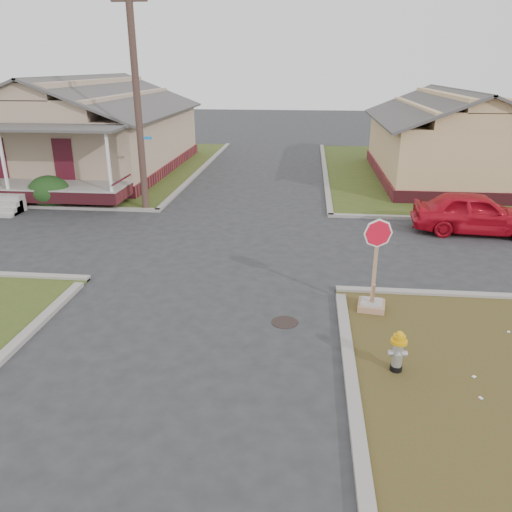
# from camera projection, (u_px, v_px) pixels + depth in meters

# --- Properties ---
(ground) EXTENTS (120.00, 120.00, 0.00)m
(ground) POSITION_uv_depth(u_px,v_px,m) (199.00, 309.00, 12.61)
(ground) COLOR #28282A
(ground) RESTS_ON ground
(verge_far_left) EXTENTS (19.00, 19.00, 0.05)m
(verge_far_left) POSITION_uv_depth(u_px,v_px,m) (52.00, 165.00, 30.58)
(verge_far_left) COLOR #384A1A
(verge_far_left) RESTS_ON ground
(curbs) EXTENTS (80.00, 40.00, 0.12)m
(curbs) POSITION_uv_depth(u_px,v_px,m) (229.00, 243.00, 17.26)
(curbs) COLOR gray
(curbs) RESTS_ON ground
(manhole) EXTENTS (0.64, 0.64, 0.01)m
(manhole) POSITION_uv_depth(u_px,v_px,m) (285.00, 322.00, 11.93)
(manhole) COLOR black
(manhole) RESTS_ON ground
(corner_house) EXTENTS (10.10, 15.50, 5.30)m
(corner_house) POSITION_uv_depth(u_px,v_px,m) (86.00, 131.00, 28.26)
(corner_house) COLOR maroon
(corner_house) RESTS_ON ground
(side_house_yellow) EXTENTS (7.60, 11.60, 4.70)m
(side_house_yellow) POSITION_uv_depth(u_px,v_px,m) (450.00, 138.00, 26.18)
(side_house_yellow) COLOR maroon
(side_house_yellow) RESTS_ON ground
(utility_pole) EXTENTS (1.80, 0.28, 9.00)m
(utility_pole) POSITION_uv_depth(u_px,v_px,m) (137.00, 95.00, 19.62)
(utility_pole) COLOR #402D25
(utility_pole) RESTS_ON ground
(fire_hydrant) EXTENTS (0.33, 0.33, 0.88)m
(fire_hydrant) POSITION_uv_depth(u_px,v_px,m) (398.00, 349.00, 9.82)
(fire_hydrant) COLOR black
(fire_hydrant) RESTS_ON ground
(stop_sign) EXTENTS (0.67, 0.65, 2.36)m
(stop_sign) POSITION_uv_depth(u_px,v_px,m) (373.00, 290.00, 12.32)
(stop_sign) COLOR tan
(stop_sign) RESTS_ON ground
(red_sedan) EXTENTS (4.54, 2.10, 1.50)m
(red_sedan) POSITION_uv_depth(u_px,v_px,m) (476.00, 213.00, 18.07)
(red_sedan) COLOR red
(red_sedan) RESTS_ON ground
(hedge_right) EXTENTS (1.61, 1.32, 1.23)m
(hedge_right) POSITION_uv_depth(u_px,v_px,m) (49.00, 191.00, 21.51)
(hedge_right) COLOR #183714
(hedge_right) RESTS_ON verge_far_left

